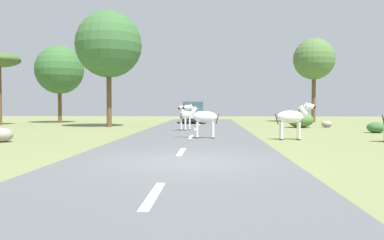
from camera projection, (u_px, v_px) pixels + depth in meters
ground_plane at (185, 163)px, 10.39m from camera, size 90.00×90.00×0.00m
road at (176, 162)px, 10.40m from camera, size 6.00×64.00×0.05m
lane_markings at (172, 167)px, 9.40m from camera, size 0.16×56.00×0.01m
zebra_0 at (185, 115)px, 23.16m from camera, size 0.74×1.51×1.47m
zebra_2 at (292, 117)px, 17.27m from camera, size 1.74×0.49×1.63m
zebra_3 at (203, 117)px, 17.56m from camera, size 1.62×0.47×1.53m
car_0 at (193, 113)px, 33.37m from camera, size 2.24×4.45×1.74m
tree_2 at (314, 59)px, 35.41m from camera, size 3.63×3.63×7.41m
tree_4 at (59, 70)px, 34.51m from camera, size 4.13×4.13×6.62m
tree_5 at (109, 45)px, 27.64m from camera, size 4.56×4.56×7.97m
bush_1 at (376, 127)px, 21.79m from camera, size 0.98×0.88×0.59m
bush_3 at (300, 120)px, 26.97m from camera, size 1.72×1.55×1.03m
rock_0 at (327, 124)px, 27.44m from camera, size 0.72×0.64×0.44m
rock_2 at (2, 135)px, 16.27m from camera, size 0.82×0.83×0.58m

